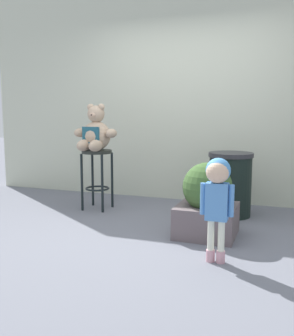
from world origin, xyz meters
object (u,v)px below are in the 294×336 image
object	(u,v)px
teddy_bear	(95,134)
trash_bin	(230,184)
planter_with_shrub	(207,203)
child_walking	(217,187)
bar_stool_with_teddy	(97,167)

from	to	relation	value
teddy_bear	trash_bin	world-z (taller)	teddy_bear
trash_bin	planter_with_shrub	world-z (taller)	trash_bin
teddy_bear	child_walking	distance (m)	2.15
trash_bin	planter_with_shrub	xyz separation A→B (m)	(-0.10, -0.85, -0.05)
teddy_bear	planter_with_shrub	bearing A→B (deg)	-20.80
trash_bin	planter_with_shrub	bearing A→B (deg)	-96.91
bar_stool_with_teddy	trash_bin	xyz separation A→B (m)	(1.62, 0.24, -0.15)
teddy_bear	planter_with_shrub	size ratio (longest dim) A/B	0.78
child_walking	trash_bin	bearing A→B (deg)	-134.13
bar_stool_with_teddy	child_walking	distance (m)	2.15
teddy_bear	planter_with_shrub	distance (m)	1.74
teddy_bear	trash_bin	bearing A→B (deg)	9.56
bar_stool_with_teddy	planter_with_shrub	xyz separation A→B (m)	(1.52, -0.61, -0.20)
teddy_bear	trash_bin	distance (m)	1.74
trash_bin	child_walking	bearing A→B (deg)	-85.96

